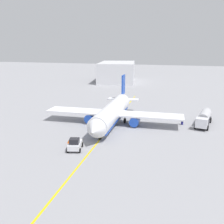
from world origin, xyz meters
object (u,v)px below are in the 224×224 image
object	(u,v)px
fuel_tanker	(204,118)
pushback_tug	(75,144)
refueling_worker	(182,121)
airplane	(112,112)
safety_cone_nose	(69,142)

from	to	relation	value
fuel_tanker	pushback_tug	world-z (taller)	fuel_tanker
pushback_tug	refueling_worker	world-z (taller)	pushback_tug
fuel_tanker	refueling_worker	distance (m)	4.85
airplane	fuel_tanker	bearing A→B (deg)	104.77
pushback_tug	safety_cone_nose	distance (m)	3.53
airplane	refueling_worker	bearing A→B (deg)	105.38
airplane	pushback_tug	xyz separation A→B (m)	(15.91, -1.93, -1.79)
airplane	pushback_tug	world-z (taller)	airplane
fuel_tanker	safety_cone_nose	world-z (taller)	fuel_tanker
pushback_tug	refueling_worker	distance (m)	26.55
fuel_tanker	safety_cone_nose	bearing A→B (deg)	-52.46
fuel_tanker	refueling_worker	world-z (taller)	fuel_tanker
fuel_tanker	refueling_worker	bearing A→B (deg)	-77.28
pushback_tug	refueling_worker	size ratio (longest dim) A/B	2.33
pushback_tug	safety_cone_nose	world-z (taller)	pushback_tug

